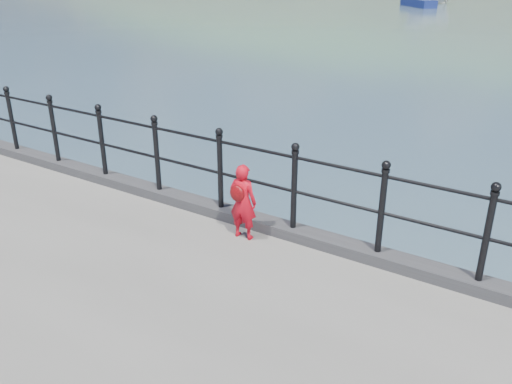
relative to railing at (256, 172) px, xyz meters
The scene contains 5 objects.
ground 1.83m from the railing, 90.00° to the left, with size 600.00×600.00×0.00m, color #2D4251.
kerb 0.75m from the railing, 140.53° to the right, with size 60.00×0.30×0.15m, color #28282B.
railing is the anchor object (origin of this frame).
child 0.47m from the railing, 84.23° to the right, with size 0.41×0.33×1.05m.
sailboat_port 50.43m from the railing, 104.73° to the left, with size 4.23×4.02×6.66m.
Camera 1 is at (3.70, -5.90, 4.51)m, focal length 38.00 mm.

